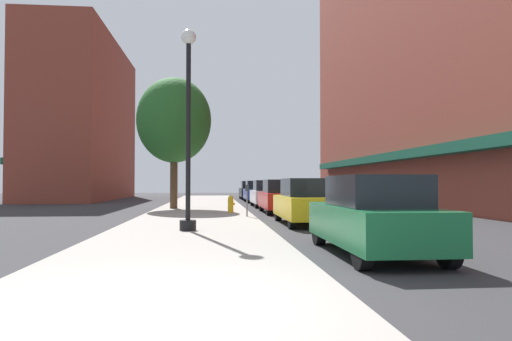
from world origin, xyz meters
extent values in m
plane|color=#2D2D30|center=(4.00, 18.00, 0.00)|extent=(90.00, 90.00, 0.00)
cube|color=gray|center=(0.00, 19.00, 0.06)|extent=(4.80, 50.00, 0.12)
cube|color=brown|center=(15.00, 22.00, 11.23)|extent=(6.00, 40.00, 22.45)
cube|color=#144C38|center=(11.65, 22.00, 3.10)|extent=(0.90, 34.00, 0.50)
cube|color=brown|center=(-11.00, 37.00, 7.09)|extent=(6.00, 18.00, 14.17)
cube|color=#144C38|center=(-14.35, 37.00, 3.10)|extent=(0.90, 15.30, 0.50)
cylinder|color=black|center=(-0.06, 8.13, 0.27)|extent=(0.48, 0.48, 0.30)
cylinder|color=black|center=(-0.06, 8.13, 3.02)|extent=(0.14, 0.14, 5.20)
sphere|color=silver|center=(-0.06, 8.13, 5.80)|extent=(0.44, 0.44, 0.44)
cylinder|color=gold|center=(1.48, 15.90, 0.43)|extent=(0.26, 0.26, 0.62)
sphere|color=gold|center=(1.48, 15.90, 0.79)|extent=(0.24, 0.24, 0.24)
cylinder|color=gold|center=(1.62, 15.90, 0.52)|extent=(0.12, 0.10, 0.10)
cylinder|color=slate|center=(2.05, 13.36, 0.65)|extent=(0.06, 0.06, 1.05)
cube|color=#33383D|center=(2.05, 13.36, 1.30)|extent=(0.14, 0.09, 0.26)
cylinder|color=#4C3823|center=(-1.46, 19.66, 1.76)|extent=(0.40, 0.40, 3.28)
ellipsoid|color=#235B23|center=(-1.46, 19.66, 4.91)|extent=(4.02, 4.02, 4.63)
cylinder|color=black|center=(3.22, 5.60, 0.32)|extent=(0.22, 0.64, 0.64)
cylinder|color=black|center=(4.78, 5.60, 0.32)|extent=(0.22, 0.64, 0.64)
cylinder|color=black|center=(3.22, 2.40, 0.32)|extent=(0.22, 0.64, 0.64)
cylinder|color=black|center=(4.78, 2.40, 0.32)|extent=(0.22, 0.64, 0.64)
cube|color=#196638|center=(4.00, 4.00, 0.64)|extent=(1.80, 4.30, 0.76)
cube|color=black|center=(4.00, 3.85, 1.34)|extent=(1.56, 2.20, 0.64)
cylinder|color=black|center=(3.22, 12.54, 0.32)|extent=(0.22, 0.64, 0.64)
cylinder|color=black|center=(4.78, 12.54, 0.32)|extent=(0.22, 0.64, 0.64)
cylinder|color=black|center=(3.22, 9.34, 0.32)|extent=(0.22, 0.64, 0.64)
cylinder|color=black|center=(4.78, 9.34, 0.32)|extent=(0.22, 0.64, 0.64)
cube|color=gold|center=(4.00, 10.94, 0.64)|extent=(1.80, 4.30, 0.76)
cube|color=black|center=(4.00, 10.79, 1.34)|extent=(1.56, 2.20, 0.64)
cylinder|color=black|center=(3.22, 18.73, 0.32)|extent=(0.22, 0.64, 0.64)
cylinder|color=black|center=(4.78, 18.73, 0.32)|extent=(0.22, 0.64, 0.64)
cylinder|color=black|center=(3.22, 15.53, 0.32)|extent=(0.22, 0.64, 0.64)
cylinder|color=black|center=(4.78, 15.53, 0.32)|extent=(0.22, 0.64, 0.64)
cube|color=red|center=(4.00, 17.13, 0.64)|extent=(1.80, 4.30, 0.76)
cube|color=black|center=(4.00, 16.98, 1.34)|extent=(1.56, 2.20, 0.64)
cylinder|color=black|center=(3.22, 24.44, 0.32)|extent=(0.22, 0.64, 0.64)
cylinder|color=black|center=(4.78, 24.44, 0.32)|extent=(0.22, 0.64, 0.64)
cylinder|color=black|center=(3.22, 21.24, 0.32)|extent=(0.22, 0.64, 0.64)
cylinder|color=black|center=(4.78, 21.24, 0.32)|extent=(0.22, 0.64, 0.64)
cube|color=silver|center=(4.00, 22.84, 0.64)|extent=(1.80, 4.30, 0.76)
cube|color=black|center=(4.00, 22.69, 1.34)|extent=(1.56, 2.20, 0.64)
cylinder|color=black|center=(3.22, 31.26, 0.32)|extent=(0.22, 0.64, 0.64)
cylinder|color=black|center=(4.78, 31.26, 0.32)|extent=(0.22, 0.64, 0.64)
cylinder|color=black|center=(3.22, 28.06, 0.32)|extent=(0.22, 0.64, 0.64)
cylinder|color=black|center=(4.78, 28.06, 0.32)|extent=(0.22, 0.64, 0.64)
cube|color=#1E389E|center=(4.00, 29.66, 0.64)|extent=(1.80, 4.30, 0.76)
cube|color=black|center=(4.00, 29.51, 1.34)|extent=(1.56, 2.20, 0.64)
cylinder|color=black|center=(3.22, 37.36, 0.32)|extent=(0.22, 0.64, 0.64)
cylinder|color=black|center=(4.78, 37.36, 0.32)|extent=(0.22, 0.64, 0.64)
cylinder|color=black|center=(3.22, 34.16, 0.32)|extent=(0.22, 0.64, 0.64)
cylinder|color=black|center=(4.78, 34.16, 0.32)|extent=(0.22, 0.64, 0.64)
cube|color=black|center=(4.00, 35.76, 0.64)|extent=(1.80, 4.30, 0.76)
cube|color=black|center=(4.00, 35.61, 1.34)|extent=(1.56, 2.20, 0.64)
camera|label=1|loc=(0.67, -5.22, 1.51)|focal=31.84mm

